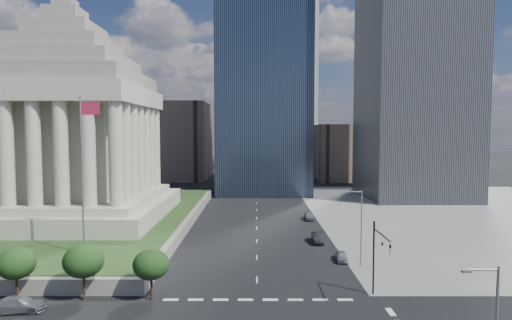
{
  "coord_description": "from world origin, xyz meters",
  "views": [
    {
      "loc": [
        -0.1,
        -29.47,
        17.53
      ],
      "look_at": [
        -0.11,
        20.42,
        14.2
      ],
      "focal_mm": 30.0,
      "sensor_mm": 36.0,
      "label": 1
    }
  ],
  "objects_px": {
    "flagpole": "(83,167)",
    "suv_grey": "(19,304)",
    "street_lamp_north": "(360,224)",
    "war_memorial": "(68,110)",
    "parked_sedan_near": "(342,256)",
    "parked_sedan_mid": "(318,238)",
    "parked_sedan_far": "(309,216)",
    "traffic_signal_ne": "(379,251)"
  },
  "relations": [
    {
      "from": "parked_sedan_far",
      "to": "parked_sedan_near",
      "type": "bearing_deg",
      "value": -84.31
    },
    {
      "from": "flagpole",
      "to": "suv_grey",
      "type": "bearing_deg",
      "value": -96.04
    },
    {
      "from": "parked_sedan_near",
      "to": "parked_sedan_mid",
      "type": "height_order",
      "value": "parked_sedan_mid"
    },
    {
      "from": "war_memorial",
      "to": "flagpole",
      "type": "height_order",
      "value": "war_memorial"
    },
    {
      "from": "parked_sedan_near",
      "to": "parked_sedan_far",
      "type": "height_order",
      "value": "parked_sedan_far"
    },
    {
      "from": "traffic_signal_ne",
      "to": "parked_sedan_near",
      "type": "height_order",
      "value": "traffic_signal_ne"
    },
    {
      "from": "war_memorial",
      "to": "traffic_signal_ne",
      "type": "height_order",
      "value": "war_memorial"
    },
    {
      "from": "suv_grey",
      "to": "parked_sedan_near",
      "type": "bearing_deg",
      "value": -70.73
    },
    {
      "from": "war_memorial",
      "to": "street_lamp_north",
      "type": "height_order",
      "value": "war_memorial"
    },
    {
      "from": "parked_sedan_near",
      "to": "war_memorial",
      "type": "bearing_deg",
      "value": 160.8
    },
    {
      "from": "traffic_signal_ne",
      "to": "parked_sedan_mid",
      "type": "distance_m",
      "value": 23.97
    },
    {
      "from": "war_memorial",
      "to": "street_lamp_north",
      "type": "distance_m",
      "value": 54.92
    },
    {
      "from": "parked_sedan_mid",
      "to": "flagpole",
      "type": "bearing_deg",
      "value": -155.32
    },
    {
      "from": "flagpole",
      "to": "suv_grey",
      "type": "xyz_separation_m",
      "value": [
        -1.37,
        -13.0,
        -12.37
      ]
    },
    {
      "from": "flagpole",
      "to": "parked_sedan_far",
      "type": "relative_size",
      "value": 4.34
    },
    {
      "from": "flagpole",
      "to": "parked_sedan_mid",
      "type": "bearing_deg",
      "value": 22.56
    },
    {
      "from": "parked_sedan_mid",
      "to": "parked_sedan_far",
      "type": "height_order",
      "value": "parked_sedan_far"
    },
    {
      "from": "war_memorial",
      "to": "suv_grey",
      "type": "xyz_separation_m",
      "value": [
        10.8,
        -37.0,
        -20.66
      ]
    },
    {
      "from": "parked_sedan_near",
      "to": "parked_sedan_far",
      "type": "xyz_separation_m",
      "value": [
        -0.99,
        27.27,
        0.14
      ]
    },
    {
      "from": "war_memorial",
      "to": "suv_grey",
      "type": "height_order",
      "value": "war_memorial"
    },
    {
      "from": "street_lamp_north",
      "to": "suv_grey",
      "type": "distance_m",
      "value": 39.43
    },
    {
      "from": "traffic_signal_ne",
      "to": "parked_sedan_far",
      "type": "height_order",
      "value": "traffic_signal_ne"
    },
    {
      "from": "street_lamp_north",
      "to": "parked_sedan_near",
      "type": "xyz_separation_m",
      "value": [
        -1.83,
        2.41,
        -5.02
      ]
    },
    {
      "from": "suv_grey",
      "to": "war_memorial",
      "type": "bearing_deg",
      "value": 10.23
    },
    {
      "from": "traffic_signal_ne",
      "to": "street_lamp_north",
      "type": "xyz_separation_m",
      "value": [
        0.83,
        11.3,
        0.41
      ]
    },
    {
      "from": "suv_grey",
      "to": "street_lamp_north",
      "type": "bearing_deg",
      "value": -75.06
    },
    {
      "from": "flagpole",
      "to": "parked_sedan_mid",
      "type": "distance_m",
      "value": 36.23
    },
    {
      "from": "parked_sedan_mid",
      "to": "parked_sedan_far",
      "type": "bearing_deg",
      "value": 89.26
    },
    {
      "from": "parked_sedan_near",
      "to": "traffic_signal_ne",
      "type": "bearing_deg",
      "value": -80.68
    },
    {
      "from": "parked_sedan_far",
      "to": "street_lamp_north",
      "type": "bearing_deg",
      "value": -80.97
    },
    {
      "from": "traffic_signal_ne",
      "to": "parked_sedan_mid",
      "type": "bearing_deg",
      "value": 97.0
    },
    {
      "from": "parked_sedan_near",
      "to": "flagpole",
      "type": "bearing_deg",
      "value": -169.01
    },
    {
      "from": "war_memorial",
      "to": "flagpole",
      "type": "relative_size",
      "value": 1.95
    },
    {
      "from": "war_memorial",
      "to": "flagpole",
      "type": "xyz_separation_m",
      "value": [
        12.17,
        -24.0,
        -8.29
      ]
    },
    {
      "from": "traffic_signal_ne",
      "to": "suv_grey",
      "type": "relative_size",
      "value": 1.56
    },
    {
      "from": "war_memorial",
      "to": "traffic_signal_ne",
      "type": "relative_size",
      "value": 4.88
    },
    {
      "from": "parked_sedan_far",
      "to": "traffic_signal_ne",
      "type": "bearing_deg",
      "value": -83.61
    },
    {
      "from": "street_lamp_north",
      "to": "suv_grey",
      "type": "relative_size",
      "value": 1.95
    },
    {
      "from": "parked_sedan_mid",
      "to": "parked_sedan_near",
      "type": "bearing_deg",
      "value": -76.91
    },
    {
      "from": "suv_grey",
      "to": "parked_sedan_far",
      "type": "xyz_separation_m",
      "value": [
        33.71,
        43.68,
        0.04
      ]
    },
    {
      "from": "street_lamp_north",
      "to": "traffic_signal_ne",
      "type": "bearing_deg",
      "value": -94.19
    },
    {
      "from": "flagpole",
      "to": "parked_sedan_mid",
      "type": "height_order",
      "value": "flagpole"
    }
  ]
}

